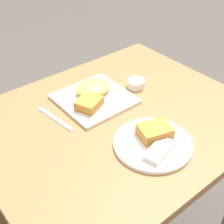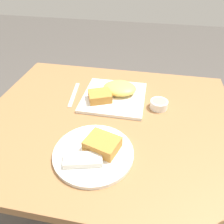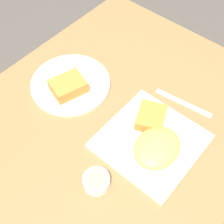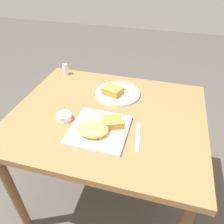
{
  "view_description": "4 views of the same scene",
  "coord_description": "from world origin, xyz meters",
  "px_view_note": "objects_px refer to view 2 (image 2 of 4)",
  "views": [
    {
      "loc": [
        0.6,
        0.7,
        1.46
      ],
      "look_at": [
        0.02,
        -0.01,
        0.77
      ],
      "focal_mm": 50.0,
      "sensor_mm": 36.0,
      "label": 1
    },
    {
      "loc": [
        -0.14,
        0.65,
        1.3
      ],
      "look_at": [
        -0.02,
        0.01,
        0.79
      ],
      "focal_mm": 35.0,
      "sensor_mm": 36.0,
      "label": 2
    },
    {
      "loc": [
        -0.43,
        -0.35,
        1.54
      ],
      "look_at": [
        -0.02,
        -0.01,
        0.79
      ],
      "focal_mm": 50.0,
      "sensor_mm": 36.0,
      "label": 3
    },
    {
      "loc": [
        0.26,
        -0.87,
        1.45
      ],
      "look_at": [
        0.04,
        -0.04,
        0.79
      ],
      "focal_mm": 35.0,
      "sensor_mm": 36.0,
      "label": 4
    }
  ],
  "objects_px": {
    "plate_square_near": "(114,94)",
    "butter_knife": "(74,94)",
    "sauce_ramekin": "(159,104)",
    "plate_oval_far": "(95,151)"
  },
  "relations": [
    {
      "from": "plate_square_near",
      "to": "butter_knife",
      "type": "bearing_deg",
      "value": 3.95
    },
    {
      "from": "plate_square_near",
      "to": "butter_knife",
      "type": "height_order",
      "value": "plate_square_near"
    },
    {
      "from": "sauce_ramekin",
      "to": "butter_knife",
      "type": "bearing_deg",
      "value": -4.18
    },
    {
      "from": "plate_oval_far",
      "to": "sauce_ramekin",
      "type": "xyz_separation_m",
      "value": [
        -0.2,
        -0.3,
        0.0
      ]
    },
    {
      "from": "plate_square_near",
      "to": "plate_oval_far",
      "type": "xyz_separation_m",
      "value": [
        0.0,
        0.34,
        -0.01
      ]
    },
    {
      "from": "plate_oval_far",
      "to": "sauce_ramekin",
      "type": "distance_m",
      "value": 0.36
    },
    {
      "from": "plate_oval_far",
      "to": "sauce_ramekin",
      "type": "bearing_deg",
      "value": -123.57
    },
    {
      "from": "plate_oval_far",
      "to": "butter_knife",
      "type": "distance_m",
      "value": 0.38
    },
    {
      "from": "sauce_ramekin",
      "to": "plate_square_near",
      "type": "bearing_deg",
      "value": -11.71
    },
    {
      "from": "plate_square_near",
      "to": "butter_knife",
      "type": "xyz_separation_m",
      "value": [
        0.19,
        0.01,
        -0.02
      ]
    }
  ]
}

